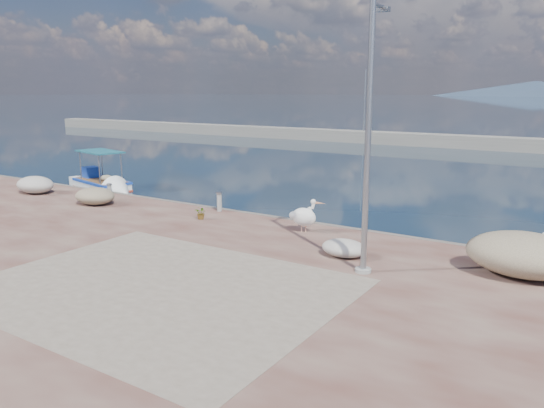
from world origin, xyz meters
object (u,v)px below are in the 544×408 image
Objects in this scene: lamp_post at (368,151)px; bollard_near at (219,201)px; pelican at (304,216)px; boat_left at (102,185)px.

lamp_post is 8.82× the size of bollard_near.
pelican is at bearing -11.97° from bollard_near.
boat_left reaches higher than bollard_near.
bollard_near is at bearing 154.92° from lamp_post.
pelican reaches higher than bollard_near.
pelican is 1.55× the size of bollard_near.
bollard_near is (-7.92, 3.70, -2.87)m from lamp_post.
boat_left is 19.65m from lamp_post.
lamp_post is (3.40, -2.75, 2.74)m from pelican.
boat_left is at bearing 144.30° from pelican.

